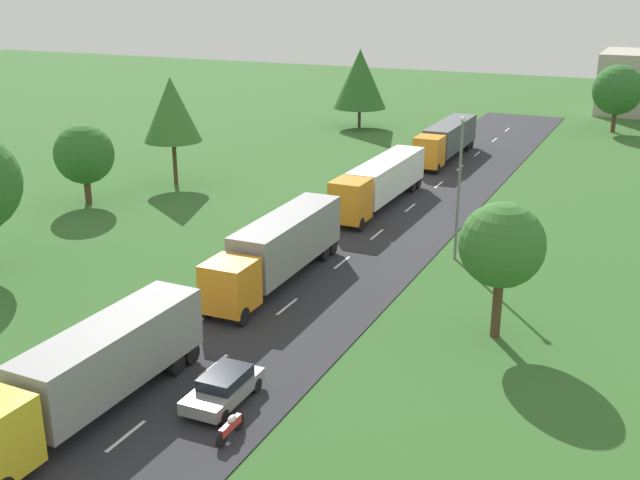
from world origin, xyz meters
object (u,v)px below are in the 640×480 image
object	(u,v)px
lamppost_second	(459,182)
truck_third	(380,181)
tree_oak	(84,154)
truck_second	(279,247)
tree_lime	(618,90)
car_second	(224,387)
truck_lead	(90,370)
truck_fourth	(446,139)
tree_maple	(502,246)
tree_birch	(172,110)
motorcycle_courier	(230,427)
tree_pine	(360,79)

from	to	relation	value
lamppost_second	truck_third	bearing A→B (deg)	133.07
lamppost_second	tree_oak	world-z (taller)	lamppost_second
truck_second	tree_lime	distance (m)	60.06
truck_third	car_second	world-z (taller)	truck_third
truck_lead	tree_oak	xyz separation A→B (m)	(-21.82, 24.88, 1.94)
truck_fourth	tree_maple	distance (m)	40.52
tree_oak	tree_birch	size ratio (longest dim) A/B	0.69
lamppost_second	tree_maple	xyz separation A→B (m)	(4.89, -10.20, -0.25)
motorcycle_courier	tree_oak	distance (m)	36.98
truck_second	tree_pine	world-z (taller)	tree_pine
lamppost_second	car_second	bearing A→B (deg)	-100.80
truck_third	tree_maple	world-z (taller)	tree_maple
truck_third	tree_pine	distance (m)	34.31
truck_second	truck_third	world-z (taller)	truck_second
truck_lead	motorcycle_courier	xyz separation A→B (m)	(6.06, 0.84, -1.53)
lamppost_second	motorcycle_courier	bearing A→B (deg)	-95.95
truck_lead	tree_oak	world-z (taller)	tree_oak
tree_oak	truck_fourth	bearing A→B (deg)	51.83
truck_fourth	tree_pine	bearing A→B (deg)	139.29
truck_fourth	tree_oak	size ratio (longest dim) A/B	2.22
lamppost_second	tree_maple	world-z (taller)	lamppost_second
tree_maple	tree_pine	bearing A→B (deg)	118.96
car_second	tree_lime	size ratio (longest dim) A/B	0.53
truck_lead	tree_maple	bearing A→B (deg)	47.01
motorcycle_courier	tree_birch	distance (m)	41.19
tree_oak	tree_maple	size ratio (longest dim) A/B	0.91
truck_lead	tree_oak	size ratio (longest dim) A/B	1.99
car_second	tree_lime	xyz separation A→B (m)	(9.37, 71.72, 4.17)
truck_third	motorcycle_courier	distance (m)	33.68
tree_maple	tree_lime	size ratio (longest dim) A/B	0.90
car_second	tree_oak	xyz separation A→B (m)	(-26.24, 21.86, 3.23)
tree_birch	tree_maple	xyz separation A→B (m)	(32.42, -18.57, -1.70)
tree_birch	truck_third	bearing A→B (deg)	2.84
tree_lime	tree_birch	bearing A→B (deg)	-128.13
truck_fourth	tree_pine	distance (m)	19.34
truck_second	truck_fourth	xyz separation A→B (m)	(-0.18, 36.14, -0.11)
tree_birch	tree_maple	size ratio (longest dim) A/B	1.33
tree_oak	lamppost_second	bearing A→B (deg)	-0.54
car_second	tree_pine	world-z (taller)	tree_pine
tree_pine	motorcycle_courier	bearing A→B (deg)	-72.20
tree_lime	truck_lead	bearing A→B (deg)	-100.45
truck_fourth	car_second	size ratio (longest dim) A/B	3.43
truck_second	tree_birch	bearing A→B (deg)	138.89
tree_lime	tree_oak	bearing A→B (deg)	-125.53
truck_second	lamppost_second	xyz separation A→B (m)	(8.47, 8.25, 2.93)
truck_third	tree_lime	xyz separation A→B (m)	(13.96, 40.84, 2.87)
motorcycle_courier	lamppost_second	size ratio (longest dim) A/B	0.21
motorcycle_courier	tree_birch	bearing A→B (deg)	127.95
truck_lead	truck_fourth	size ratio (longest dim) A/B	0.90
tree_lime	truck_fourth	bearing A→B (deg)	-122.01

